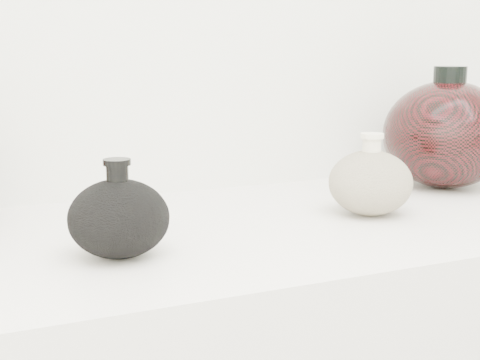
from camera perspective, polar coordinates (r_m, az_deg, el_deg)
name	(u,v)px	position (r m, az deg, el deg)	size (l,w,h in m)	color
black_gourd_vase	(119,218)	(0.81, -10.30, -3.18)	(0.15, 0.15, 0.12)	black
cream_gourd_vase	(370,182)	(1.02, 11.06, -0.17)	(0.14, 0.14, 0.12)	beige
right_round_pot	(447,134)	(1.25, 17.21, 3.78)	(0.25, 0.25, 0.22)	black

